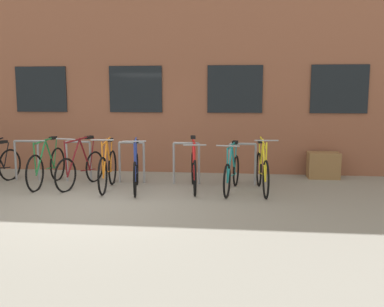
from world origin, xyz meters
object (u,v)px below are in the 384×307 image
object	(u,v)px
bicycle_yellow	(262,172)
bicycle_teal	(232,173)
bicycle_green	(47,166)
planter_box	(323,165)
bicycle_blue	(136,171)
bicycle_orange	(108,169)
bicycle_maroon	(81,168)
bicycle_red	(194,170)

from	to	relation	value
bicycle_yellow	bicycle_teal	bearing A→B (deg)	-177.92
bicycle_green	planter_box	size ratio (longest dim) A/B	2.65
bicycle_blue	bicycle_orange	xyz separation A→B (m)	(-0.59, 0.02, 0.02)
bicycle_maroon	bicycle_yellow	bearing A→B (deg)	-0.92
bicycle_blue	bicycle_orange	bearing A→B (deg)	178.19
bicycle_red	bicycle_maroon	size ratio (longest dim) A/B	1.03
bicycle_maroon	bicycle_teal	size ratio (longest dim) A/B	0.98
bicycle_blue	bicycle_green	size ratio (longest dim) A/B	0.95
bicycle_orange	planter_box	bearing A→B (deg)	19.37
bicycle_blue	bicycle_green	world-z (taller)	bicycle_blue
bicycle_maroon	bicycle_orange	distance (m)	0.66
bicycle_orange	bicycle_teal	distance (m)	2.52
bicycle_blue	bicycle_teal	size ratio (longest dim) A/B	1.01
bicycle_maroon	bicycle_orange	size ratio (longest dim) A/B	1.00
bicycle_red	bicycle_blue	bearing A→B (deg)	-170.07
bicycle_blue	bicycle_orange	size ratio (longest dim) A/B	1.03
bicycle_red	bicycle_maroon	xyz separation A→B (m)	(-2.38, 0.00, -0.00)
bicycle_blue	bicycle_teal	world-z (taller)	bicycle_blue
bicycle_orange	planter_box	xyz separation A→B (m)	(4.59, 1.61, -0.10)
bicycle_green	bicycle_teal	distance (m)	3.90
bicycle_green	bicycle_orange	size ratio (longest dim) A/B	1.09
bicycle_maroon	bicycle_green	world-z (taller)	bicycle_maroon
bicycle_yellow	planter_box	distance (m)	2.10
bicycle_red	bicycle_yellow	bearing A→B (deg)	-2.49
bicycle_teal	planter_box	world-z (taller)	bicycle_teal
bicycle_yellow	bicycle_maroon	world-z (taller)	bicycle_yellow
bicycle_green	planter_box	xyz separation A→B (m)	(5.97, 1.42, -0.11)
bicycle_yellow	bicycle_orange	distance (m)	3.12
bicycle_blue	planter_box	world-z (taller)	bicycle_blue
bicycle_orange	planter_box	size ratio (longest dim) A/B	2.43
bicycle_yellow	planter_box	size ratio (longest dim) A/B	2.59
bicycle_yellow	bicycle_maroon	distance (m)	3.75
bicycle_maroon	planter_box	xyz separation A→B (m)	(5.22, 1.43, -0.09)
bicycle_maroon	bicycle_teal	distance (m)	3.15
bicycle_blue	bicycle_yellow	xyz separation A→B (m)	(2.53, 0.14, 0.02)
bicycle_yellow	bicycle_green	world-z (taller)	bicycle_yellow
bicycle_yellow	bicycle_teal	distance (m)	0.60
bicycle_orange	bicycle_teal	bearing A→B (deg)	2.30
bicycle_yellow	bicycle_teal	size ratio (longest dim) A/B	1.04
bicycle_blue	planter_box	bearing A→B (deg)	22.20
bicycle_red	bicycle_green	xyz separation A→B (m)	(-3.13, 0.01, 0.02)
bicycle_green	bicycle_orange	distance (m)	1.40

